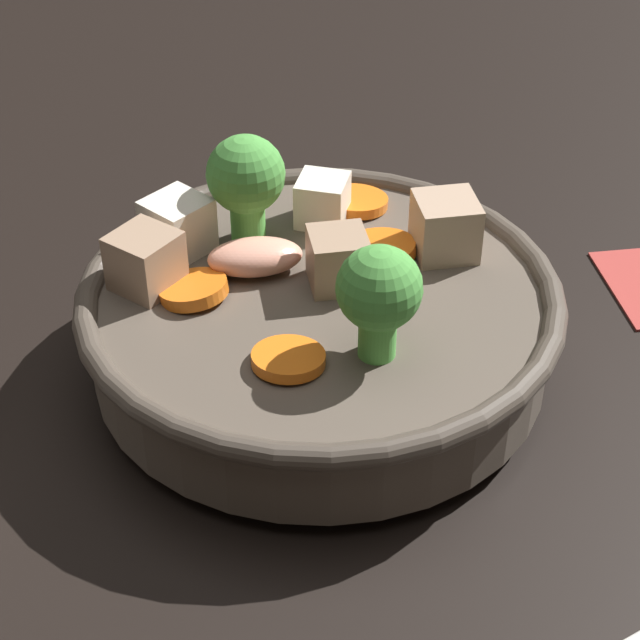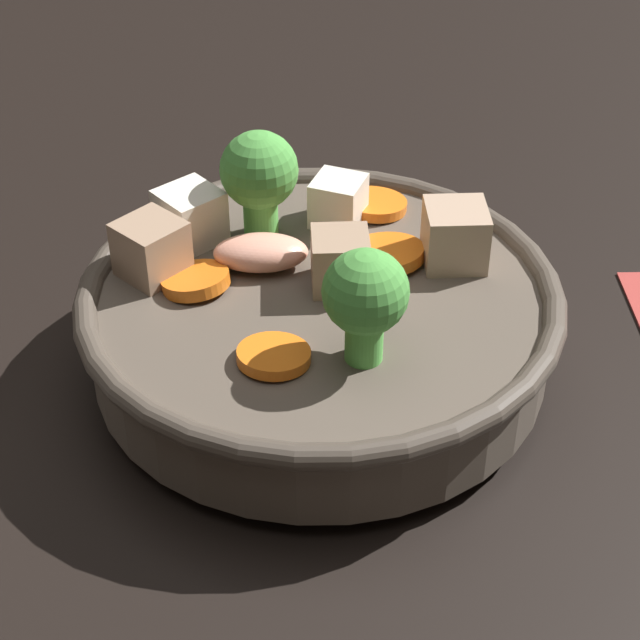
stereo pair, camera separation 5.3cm
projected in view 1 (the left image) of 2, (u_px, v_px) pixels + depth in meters
ground_plane at (320, 373)px, 0.56m from camera, size 3.00×3.00×0.00m
stirfry_bowl at (318, 313)px, 0.53m from camera, size 0.24×0.24×0.11m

